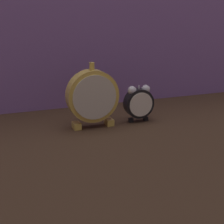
% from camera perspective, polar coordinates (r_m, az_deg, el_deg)
% --- Properties ---
extents(ground_plane, '(4.00, 4.00, 0.00)m').
position_cam_1_polar(ground_plane, '(0.98, 1.66, -3.80)').
color(ground_plane, '#422D1E').
extents(fabric_backdrop_drape, '(1.69, 0.01, 0.61)m').
position_cam_1_polar(fabric_backdrop_drape, '(1.22, -4.21, 14.91)').
color(fabric_backdrop_drape, '#8460A8').
rests_on(fabric_backdrop_drape, ground_plane).
extents(alarm_clock_twin_bell, '(0.09, 0.03, 0.11)m').
position_cam_1_polar(alarm_clock_twin_bell, '(1.08, 4.11, 1.56)').
color(alarm_clock_twin_bell, black).
rests_on(alarm_clock_twin_bell, ground_plane).
extents(mantel_clock_silver, '(0.14, 0.04, 0.18)m').
position_cam_1_polar(mantel_clock_silver, '(1.03, -2.99, 2.37)').
color(mantel_clock_silver, gold).
rests_on(mantel_clock_silver, ground_plane).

